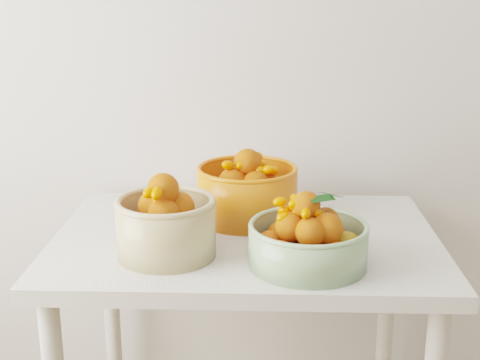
# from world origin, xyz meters

# --- Properties ---
(table) EXTENTS (1.00, 0.70, 0.75)m
(table) POSITION_xyz_m (-0.41, 1.60, 0.65)
(table) COLOR silver
(table) RESTS_ON ground
(bowl_cream) EXTENTS (0.32, 0.32, 0.21)m
(bowl_cream) POSITION_xyz_m (-0.60, 1.46, 0.83)
(bowl_cream) COLOR tan
(bowl_cream) RESTS_ON table
(bowl_green) EXTENTS (0.36, 0.36, 0.18)m
(bowl_green) POSITION_xyz_m (-0.26, 1.41, 0.81)
(bowl_green) COLOR #8BAE80
(bowl_green) RESTS_ON table
(bowl_orange) EXTENTS (0.28, 0.28, 0.20)m
(bowl_orange) POSITION_xyz_m (-0.41, 1.72, 0.83)
(bowl_orange) COLOR orange
(bowl_orange) RESTS_ON table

